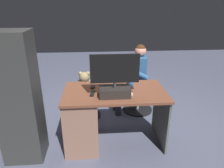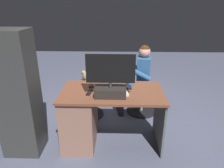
% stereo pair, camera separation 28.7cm
% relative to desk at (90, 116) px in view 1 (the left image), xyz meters
% --- Properties ---
extents(ground_plane, '(10.00, 10.00, 0.00)m').
position_rel_desk_xyz_m(ground_plane, '(-0.32, -0.38, -0.40)').
color(ground_plane, '#51556B').
extents(desk, '(1.27, 0.72, 0.75)m').
position_rel_desk_xyz_m(desk, '(0.00, 0.00, 0.00)').
color(desk, brown).
rests_on(desk, ground_plane).
extents(monitor, '(0.56, 0.21, 0.50)m').
position_rel_desk_xyz_m(monitor, '(-0.31, 0.14, 0.51)').
color(monitor, '#282421').
rests_on(monitor, desk).
extents(keyboard, '(0.42, 0.14, 0.02)m').
position_rel_desk_xyz_m(keyboard, '(-0.36, -0.12, 0.36)').
color(keyboard, black).
rests_on(keyboard, desk).
extents(computer_mouse, '(0.06, 0.10, 0.04)m').
position_rel_desk_xyz_m(computer_mouse, '(-0.05, -0.12, 0.36)').
color(computer_mouse, '#2A2224').
rests_on(computer_mouse, desk).
extents(cup, '(0.07, 0.07, 0.09)m').
position_rel_desk_xyz_m(cup, '(-0.56, -0.19, 0.39)').
color(cup, '#3372BF').
rests_on(cup, desk).
extents(tv_remote, '(0.07, 0.15, 0.02)m').
position_rel_desk_xyz_m(tv_remote, '(-0.05, 0.07, 0.36)').
color(tv_remote, black).
rests_on(tv_remote, desk).
extents(notebook_binder, '(0.26, 0.33, 0.02)m').
position_rel_desk_xyz_m(notebook_binder, '(-0.39, 0.02, 0.36)').
color(notebook_binder, beige).
rests_on(notebook_binder, desk).
extents(office_chair_teddy, '(0.49, 0.49, 0.43)m').
position_rel_desk_xyz_m(office_chair_teddy, '(0.09, -0.71, -0.16)').
color(office_chair_teddy, black).
rests_on(office_chair_teddy, ground_plane).
extents(teddy_bear, '(0.24, 0.25, 0.35)m').
position_rel_desk_xyz_m(teddy_bear, '(0.09, -0.72, 0.18)').
color(teddy_bear, '#907C54').
rests_on(teddy_bear, office_chair_teddy).
extents(visitor_chair, '(0.50, 0.50, 0.43)m').
position_rel_desk_xyz_m(visitor_chair, '(-0.81, -0.84, -0.17)').
color(visitor_chair, black).
rests_on(visitor_chair, ground_plane).
extents(person, '(0.56, 0.53, 1.16)m').
position_rel_desk_xyz_m(person, '(-0.72, -0.83, 0.26)').
color(person, '#295380').
rests_on(person, ground_plane).
extents(equipment_rack, '(0.44, 0.36, 1.52)m').
position_rel_desk_xyz_m(equipment_rack, '(0.77, 0.19, 0.36)').
color(equipment_rack, '#323230').
rests_on(equipment_rack, ground_plane).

